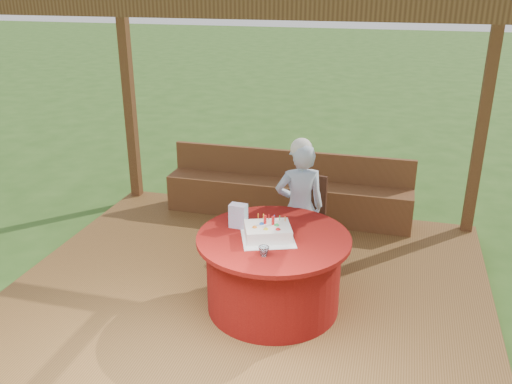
{
  "coord_description": "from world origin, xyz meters",
  "views": [
    {
      "loc": [
        1.25,
        -4.35,
        2.89
      ],
      "look_at": [
        0.0,
        0.25,
        1.0
      ],
      "focal_mm": 38.0,
      "sensor_mm": 36.0,
      "label": 1
    }
  ],
  "objects_px": {
    "chair": "(305,211)",
    "gift_bag": "(238,216)",
    "drinking_glass": "(264,251)",
    "bench": "(287,196)",
    "elderly_woman": "(300,205)",
    "table": "(273,271)",
    "birthday_cake": "(268,232)"
  },
  "relations": [
    {
      "from": "elderly_woman",
      "to": "birthday_cake",
      "type": "bearing_deg",
      "value": -99.05
    },
    {
      "from": "bench",
      "to": "elderly_woman",
      "type": "xyz_separation_m",
      "value": [
        0.38,
        -1.24,
        0.43
      ]
    },
    {
      "from": "drinking_glass",
      "to": "gift_bag",
      "type": "bearing_deg",
      "value": 127.21
    },
    {
      "from": "bench",
      "to": "birthday_cake",
      "type": "distance_m",
      "value": 2.11
    },
    {
      "from": "bench",
      "to": "gift_bag",
      "type": "relative_size",
      "value": 13.9
    },
    {
      "from": "gift_bag",
      "to": "bench",
      "type": "bearing_deg",
      "value": 92.26
    },
    {
      "from": "bench",
      "to": "drinking_glass",
      "type": "bearing_deg",
      "value": -82.65
    },
    {
      "from": "gift_bag",
      "to": "birthday_cake",
      "type": "bearing_deg",
      "value": -22.34
    },
    {
      "from": "elderly_woman",
      "to": "gift_bag",
      "type": "xyz_separation_m",
      "value": [
        -0.43,
        -0.64,
        0.12
      ]
    },
    {
      "from": "bench",
      "to": "table",
      "type": "bearing_deg",
      "value": -81.44
    },
    {
      "from": "chair",
      "to": "gift_bag",
      "type": "height_order",
      "value": "gift_bag"
    },
    {
      "from": "gift_bag",
      "to": "table",
      "type": "bearing_deg",
      "value": -12.57
    },
    {
      "from": "table",
      "to": "chair",
      "type": "xyz_separation_m",
      "value": [
        0.07,
        1.17,
        0.09
      ]
    },
    {
      "from": "birthday_cake",
      "to": "gift_bag",
      "type": "height_order",
      "value": "gift_bag"
    },
    {
      "from": "elderly_woman",
      "to": "table",
      "type": "bearing_deg",
      "value": -96.49
    },
    {
      "from": "gift_bag",
      "to": "drinking_glass",
      "type": "bearing_deg",
      "value": -49.0
    },
    {
      "from": "birthday_cake",
      "to": "bench",
      "type": "bearing_deg",
      "value": 97.21
    },
    {
      "from": "elderly_woman",
      "to": "gift_bag",
      "type": "relative_size",
      "value": 6.37
    },
    {
      "from": "gift_bag",
      "to": "elderly_woman",
      "type": "bearing_deg",
      "value": 59.67
    },
    {
      "from": "bench",
      "to": "table",
      "type": "relative_size",
      "value": 2.25
    },
    {
      "from": "elderly_woman",
      "to": "bench",
      "type": "bearing_deg",
      "value": 107.13
    },
    {
      "from": "bench",
      "to": "drinking_glass",
      "type": "xyz_separation_m",
      "value": [
        0.3,
        -2.35,
        0.47
      ]
    },
    {
      "from": "table",
      "to": "gift_bag",
      "type": "bearing_deg",
      "value": 163.64
    },
    {
      "from": "chair",
      "to": "birthday_cake",
      "type": "bearing_deg",
      "value": -95.28
    },
    {
      "from": "drinking_glass",
      "to": "bench",
      "type": "bearing_deg",
      "value": 97.35
    },
    {
      "from": "table",
      "to": "elderly_woman",
      "type": "relative_size",
      "value": 0.97
    },
    {
      "from": "table",
      "to": "birthday_cake",
      "type": "xyz_separation_m",
      "value": [
        -0.04,
        -0.05,
        0.4
      ]
    },
    {
      "from": "chair",
      "to": "elderly_woman",
      "type": "distance_m",
      "value": 0.49
    },
    {
      "from": "table",
      "to": "birthday_cake",
      "type": "bearing_deg",
      "value": -130.53
    },
    {
      "from": "birthday_cake",
      "to": "elderly_woman",
      "type": "bearing_deg",
      "value": 80.95
    },
    {
      "from": "drinking_glass",
      "to": "chair",
      "type": "bearing_deg",
      "value": 87.49
    },
    {
      "from": "gift_bag",
      "to": "chair",
      "type": "bearing_deg",
      "value": 72.31
    }
  ]
}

